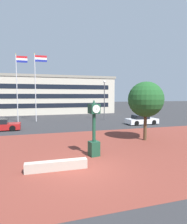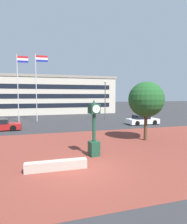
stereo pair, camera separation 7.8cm
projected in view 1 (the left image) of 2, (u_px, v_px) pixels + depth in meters
ground_plane at (81, 169)px, 9.95m from camera, size 200.00×200.00×0.00m
plaza_brick_paving at (72, 152)px, 12.83m from camera, size 44.00×14.03×0.01m
planter_wall at (57, 166)px, 9.72m from camera, size 3.21×0.45×0.50m
street_clock at (94, 131)px, 11.94m from camera, size 0.71×0.75×3.64m
plaza_tree at (147, 100)px, 16.18m from camera, size 3.27×3.05×5.08m
car_street_near at (141, 120)px, 25.28m from camera, size 4.29×2.05×1.28m
car_street_mid at (0, 126)px, 20.69m from camera, size 4.20×1.93×1.28m
flagpole_primary at (18, 83)px, 26.92m from camera, size 1.62×0.14×9.81m
flagpole_secondary at (37, 82)px, 27.62m from camera, size 1.81×0.14×10.04m
civic_building at (45, 95)px, 42.23m from camera, size 29.83×11.18×8.02m
street_lamp_post at (104, 96)px, 29.71m from camera, size 0.36×0.36×6.22m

